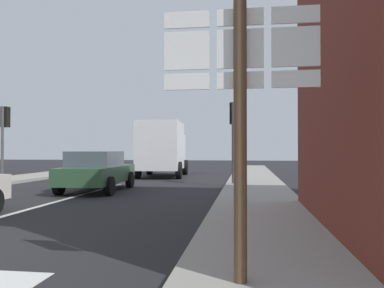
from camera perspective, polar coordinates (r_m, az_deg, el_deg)
name	(u,v)px	position (r m, az deg, el deg)	size (l,w,h in m)	color
ground_plane	(104,189)	(15.48, -12.95, -6.50)	(80.00, 80.00, 0.00)	#232326
sidewalk_right	(258,196)	(12.47, 9.73, -7.57)	(2.39, 44.00, 0.14)	gray
lane_centre_stripe	(53,203)	(11.86, -19.98, -8.19)	(0.16, 12.00, 0.01)	silver
sedan_far	(97,171)	(14.64, -13.90, -3.84)	(2.12, 4.28, 1.47)	#2D5133
delivery_truck	(162,148)	(21.73, -4.41, -0.52)	(2.74, 5.12, 3.05)	silver
route_sign_post	(240,106)	(4.14, 7.16, 5.67)	(1.66, 0.14, 3.20)	brown
traffic_light_near_left	(5,127)	(18.74, -26.05, 2.30)	(0.30, 0.49, 3.42)	#47474C
traffic_light_far_right	(237,135)	(22.99, 6.72, 1.34)	(0.30, 0.49, 3.25)	#47474C
traffic_light_near_right	(233,124)	(16.13, 6.14, 2.94)	(0.30, 0.49, 3.50)	#47474C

